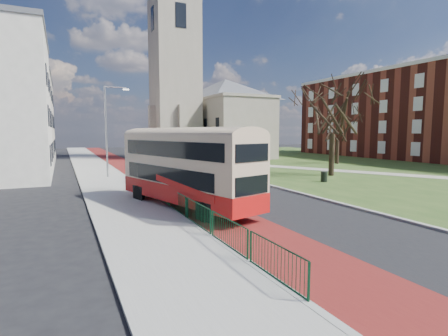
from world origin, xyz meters
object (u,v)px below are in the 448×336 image
litter_bin (324,176)px  bus (186,164)px  winter_tree_near (333,101)px  winter_tree_far (338,123)px  streetlamp (108,126)px

litter_bin → bus: bearing=-161.7°
bus → winter_tree_near: winter_tree_near is taller
bus → litter_bin: 14.22m
bus → winter_tree_far: (26.01, 16.57, 2.78)m
winter_tree_far → winter_tree_near: bearing=-135.1°
winter_tree_far → streetlamp: bearing=-175.9°
winter_tree_near → litter_bin: 7.92m
streetlamp → winter_tree_near: size_ratio=0.80×
streetlamp → litter_bin: bearing=-32.9°
bus → streetlamp: bearing=82.8°
winter_tree_far → bus: bearing=-147.5°
streetlamp → winter_tree_far: (28.25, 2.04, 0.57)m
streetlamp → litter_bin: (15.61, -10.12, -4.10)m
winter_tree_far → litter_bin: winter_tree_far is taller
bus → litter_bin: (13.38, 4.42, -1.89)m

